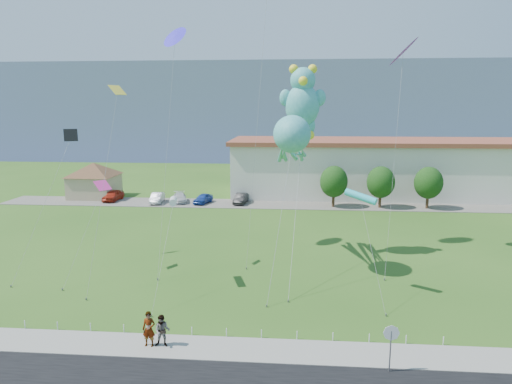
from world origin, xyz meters
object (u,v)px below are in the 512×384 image
octopus_kite (292,142)px  stop_sign (391,337)px  parked_car_red (113,195)px  parked_car_black (241,198)px  warehouse (437,167)px  parked_car_white (180,198)px  parked_car_silver (157,198)px  pedestrian_left (149,329)px  pavilion (94,177)px  teddy_bear_kite (303,100)px  pedestrian_right (162,331)px  parked_car_blue (203,199)px

octopus_kite → stop_sign: bearing=-71.3°
parked_car_red → parked_car_black: bearing=1.8°
warehouse → parked_car_white: (-36.78, -8.69, -3.44)m
parked_car_black → parked_car_silver: bearing=-171.1°
warehouse → octopus_kite: octopus_kite is taller
warehouse → pedestrian_left: size_ratio=31.36×
pedestrian_left → parked_car_red: 42.16m
pavilion → teddy_bear_kite: 39.29m
pedestrian_right → parked_car_silver: bearing=105.2°
parked_car_black → octopus_kite: size_ratio=0.31×
teddy_bear_kite → parked_car_black: bearing=110.0°
pavilion → pedestrian_left: size_ratio=4.73×
pedestrian_right → octopus_kite: bearing=60.9°
parked_car_silver → octopus_kite: 31.74m
warehouse → pedestrian_left: warehouse is taller
teddy_bear_kite → pedestrian_right: bearing=-114.4°
pavilion → parked_car_red: bearing=-33.3°
teddy_bear_kite → parked_car_red: bearing=140.1°
pedestrian_right → parked_car_blue: size_ratio=0.47×
pavilion → teddy_bear_kite: size_ratio=0.56×
parked_car_silver → teddy_bear_kite: (19.14, -20.53, 12.73)m
parked_car_red → octopus_kite: (24.90, -25.12, 9.41)m
pedestrian_right → parked_car_red: pedestrian_right is taller
pedestrian_left → pedestrian_right: pedestrian_left is taller
pavilion → parked_car_black: size_ratio=2.27×
parked_car_blue → teddy_bear_kite: (12.82, -20.73, 12.75)m
parked_car_blue → octopus_kite: (11.99, -24.33, 9.50)m
parked_car_red → octopus_kite: 36.60m
pedestrian_left → parked_car_blue: 37.89m
pavilion → parked_car_white: size_ratio=2.15×
pedestrian_right → parked_car_blue: pedestrian_right is taller
parked_car_blue → parked_car_silver: bearing=-162.7°
pedestrian_right → parked_car_black: size_ratio=0.44×
octopus_kite → teddy_bear_kite: teddy_bear_kite is taller
parked_car_white → octopus_kite: 30.69m
pavilion → pedestrian_right: pavilion is taller
warehouse → octopus_kite: bearing=-122.6°
parked_car_red → parked_car_black: size_ratio=1.08×
parked_car_black → octopus_kite: octopus_kite is taller
stop_sign → teddy_bear_kite: 22.05m
pedestrian_right → teddy_bear_kite: bearing=63.7°
stop_sign → parked_car_white: (-20.28, 39.52, -1.19)m
stop_sign → parked_car_silver: stop_sign is taller
parked_car_white → octopus_kite: (15.32, -24.83, 9.53)m
parked_car_blue → teddy_bear_kite: 27.51m
warehouse → parked_car_black: bearing=-162.7°
warehouse → parked_car_red: 47.23m
pedestrian_left → parked_car_white: (-7.78, 38.13, -0.39)m
pavilion → parked_car_white: (13.22, -2.69, -2.34)m
teddy_bear_kite → pedestrian_left: bearing=-116.3°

